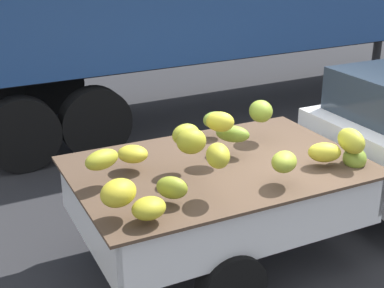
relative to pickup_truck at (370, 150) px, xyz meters
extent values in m
plane|color=#28282B|center=(-1.12, -0.09, -0.89)|extent=(220.00, 220.00, 0.00)
cube|color=gray|center=(-1.12, 9.21, -0.81)|extent=(80.00, 0.80, 0.16)
cube|color=white|center=(-1.98, -0.03, -0.31)|extent=(2.76, 1.80, 0.08)
cube|color=white|center=(-1.99, 0.82, -0.05)|extent=(2.73, 0.10, 0.44)
cube|color=white|center=(-1.96, -0.88, -0.05)|extent=(2.73, 0.10, 0.44)
cube|color=white|center=(-0.64, 0.00, -0.05)|extent=(0.08, 1.75, 0.44)
cube|color=white|center=(-3.32, -0.05, -0.05)|extent=(0.08, 1.75, 0.44)
cube|color=#B21914|center=(-1.99, 0.85, -0.09)|extent=(2.62, 0.06, 0.07)
cube|color=brown|center=(-1.98, -0.03, 0.18)|extent=(2.88, 1.92, 0.03)
ellipsoid|color=olive|center=(-1.25, 0.38, 0.53)|extent=(0.29, 0.32, 0.24)
ellipsoid|color=gold|center=(-1.92, 0.05, 0.61)|extent=(0.35, 0.33, 0.20)
ellipsoid|color=#929E2A|center=(-2.70, -0.57, 0.34)|extent=(0.32, 0.32, 0.19)
ellipsoid|color=gold|center=(-2.99, -0.78, 0.32)|extent=(0.35, 0.32, 0.17)
ellipsoid|color=#ACAB2B|center=(-3.13, 0.00, 0.46)|extent=(0.40, 0.32, 0.17)
ellipsoid|color=gold|center=(-3.19, -0.62, 0.43)|extent=(0.41, 0.39, 0.22)
ellipsoid|color=gold|center=(-2.31, 0.01, 0.56)|extent=(0.32, 0.25, 0.20)
ellipsoid|color=olive|center=(-1.66, 0.66, 0.40)|extent=(0.29, 0.23, 0.18)
ellipsoid|color=gold|center=(-2.30, -0.62, 0.58)|extent=(0.29, 0.34, 0.21)
ellipsoid|color=gold|center=(-0.81, -0.57, 0.45)|extent=(0.22, 0.37, 0.24)
ellipsoid|color=gold|center=(-1.06, -0.49, 0.34)|extent=(0.38, 0.33, 0.19)
ellipsoid|color=olive|center=(-0.75, -0.57, 0.25)|extent=(0.31, 0.33, 0.23)
ellipsoid|color=olive|center=(-1.72, 0.15, 0.42)|extent=(0.38, 0.38, 0.17)
ellipsoid|color=#ABA929|center=(-2.34, -0.18, 0.56)|extent=(0.28, 0.24, 0.23)
ellipsoid|color=#9AAB32|center=(-1.65, -0.66, 0.42)|extent=(0.37, 0.37, 0.18)
ellipsoid|color=gold|center=(-2.77, 0.21, 0.36)|extent=(0.38, 0.38, 0.16)
cylinder|color=black|center=(0.67, 0.87, -0.57)|extent=(0.64, 0.21, 0.64)
cylinder|color=black|center=(-2.31, 0.81, -0.57)|extent=(0.64, 0.21, 0.64)
cylinder|color=black|center=(-2.28, -0.88, -0.57)|extent=(0.64, 0.21, 0.64)
cube|color=black|center=(1.22, 4.57, 0.21)|extent=(11.05, 0.88, 0.30)
cylinder|color=black|center=(-2.43, 5.62, -0.35)|extent=(1.09, 0.35, 1.08)
cylinder|color=black|center=(-2.33, 3.22, -0.35)|extent=(1.09, 0.35, 1.08)
cylinder|color=black|center=(-3.41, 3.17, -0.35)|extent=(1.09, 0.35, 1.08)
cylinder|color=#38383A|center=(4.51, 4.72, -0.26)|extent=(0.18, 0.18, 1.25)
camera|label=1|loc=(-4.30, -4.34, 2.38)|focal=51.00mm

